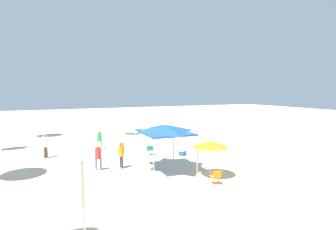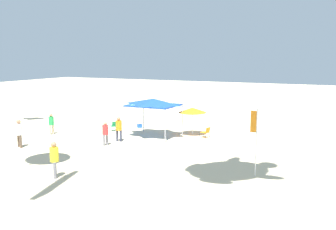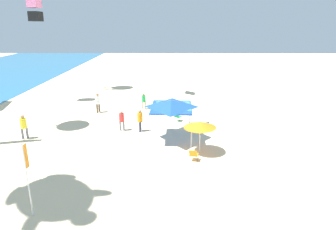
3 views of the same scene
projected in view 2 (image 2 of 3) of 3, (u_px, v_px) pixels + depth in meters
The scene contains 12 objects.
ground at pixel (152, 137), 29.19m from camera, with size 120.00×120.00×0.10m, color beige.
canopy_tent at pixel (153, 102), 28.56m from camera, with size 3.62×2.99×2.93m.
beach_umbrella at pixel (192, 110), 29.26m from camera, with size 2.11×2.12×2.18m.
folding_chair_right_of_tent at pixel (206, 132), 28.51m from camera, with size 0.74×0.66×0.82m.
folding_chair_left_of_tent at pixel (114, 125), 31.06m from camera, with size 0.81×0.78×0.82m.
cooler_box at pixel (140, 125), 32.68m from camera, with size 0.69×0.74×0.40m.
banner_flag at pixel (255, 136), 19.16m from camera, with size 0.36×0.06×3.49m.
person_beachcomber at pixel (51, 122), 29.69m from camera, with size 0.39×0.44×1.64m.
person_by_tent at pixel (54, 157), 19.11m from camera, with size 0.44×0.44×1.85m.
person_watching_sky at pixel (19, 131), 25.42m from camera, with size 0.48×0.45×1.90m.
person_kite_handler at pixel (105, 131), 26.04m from camera, with size 0.40×0.44×1.67m.
person_far_stroller at pixel (119, 127), 27.27m from camera, with size 0.47×0.42×1.77m.
Camera 2 is at (-13.60, 25.16, 6.13)m, focal length 40.66 mm.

